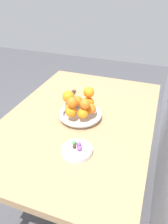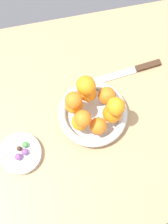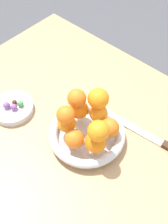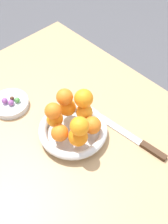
{
  "view_description": "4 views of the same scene",
  "coord_description": "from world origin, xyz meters",
  "px_view_note": "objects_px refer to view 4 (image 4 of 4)",
  "views": [
    {
      "loc": [
        0.89,
        0.35,
        1.39
      ],
      "look_at": [
        0.05,
        0.04,
        0.81
      ],
      "focal_mm": 35.0,
      "sensor_mm": 36.0,
      "label": 1
    },
    {
      "loc": [
        0.11,
        0.35,
        1.8
      ],
      "look_at": [
        0.04,
        0.01,
        0.81
      ],
      "focal_mm": 55.0,
      "sensor_mm": 36.0,
      "label": 2
    },
    {
      "loc": [
        -0.28,
        0.35,
        1.45
      ],
      "look_at": [
        0.01,
        0.02,
        0.87
      ],
      "focal_mm": 45.0,
      "sensor_mm": 36.0,
      "label": 3
    },
    {
      "loc": [
        -0.4,
        0.35,
        1.5
      ],
      "look_at": [
        -0.01,
        -0.03,
        0.84
      ],
      "focal_mm": 45.0,
      "sensor_mm": 36.0,
      "label": 4
    }
  ],
  "objects_px": {
    "orange_5": "(55,119)",
    "orange_8": "(65,97)",
    "candy_ball_0": "(11,103)",
    "candy_ball_1": "(5,101)",
    "orange_3": "(84,112)",
    "orange_1": "(78,137)",
    "orange_7": "(53,111)",
    "orange_0": "(60,133)",
    "orange_2": "(92,125)",
    "fruit_bowl": "(73,130)",
    "knife": "(137,140)",
    "orange_6": "(80,126)",
    "orange_4": "(67,107)",
    "candy_dish": "(10,104)",
    "candy_ball_3": "(17,100)",
    "dining_table": "(78,149)",
    "orange_9": "(84,98)",
    "candy_ball_2": "(12,98)"
  },
  "relations": [
    {
      "from": "knife",
      "to": "fruit_bowl",
      "type": "bearing_deg",
      "value": 38.78
    },
    {
      "from": "candy_ball_0",
      "to": "candy_ball_2",
      "type": "height_order",
      "value": "candy_ball_0"
    },
    {
      "from": "orange_0",
      "to": "candy_ball_1",
      "type": "xyz_separation_m",
      "value": [
        0.26,
        0.04,
        -0.03
      ]
    },
    {
      "from": "orange_2",
      "to": "candy_ball_2",
      "type": "xyz_separation_m",
      "value": [
        0.3,
        0.1,
        -0.04
      ]
    },
    {
      "from": "dining_table",
      "to": "orange_7",
      "type": "xyz_separation_m",
      "value": [
        0.05,
        0.05,
        0.21
      ]
    },
    {
      "from": "orange_3",
      "to": "orange_9",
      "type": "height_order",
      "value": "orange_9"
    },
    {
      "from": "fruit_bowl",
      "to": "orange_4",
      "type": "bearing_deg",
      "value": -26.05
    },
    {
      "from": "orange_2",
      "to": "orange_8",
      "type": "bearing_deg",
      "value": 8.05
    },
    {
      "from": "dining_table",
      "to": "candy_ball_3",
      "type": "distance_m",
      "value": 0.27
    },
    {
      "from": "orange_0",
      "to": "knife",
      "type": "distance_m",
      "value": 0.25
    },
    {
      "from": "orange_4",
      "to": "orange_7",
      "type": "height_order",
      "value": "orange_7"
    },
    {
      "from": "fruit_bowl",
      "to": "candy_ball_0",
      "type": "distance_m",
      "value": 0.24
    },
    {
      "from": "dining_table",
      "to": "orange_5",
      "type": "relative_size",
      "value": 20.75
    },
    {
      "from": "orange_2",
      "to": "orange_5",
      "type": "distance_m",
      "value": 0.12
    },
    {
      "from": "candy_dish",
      "to": "candy_ball_0",
      "type": "height_order",
      "value": "candy_ball_0"
    },
    {
      "from": "candy_dish",
      "to": "orange_8",
      "type": "distance_m",
      "value": 0.24
    },
    {
      "from": "dining_table",
      "to": "orange_2",
      "type": "distance_m",
      "value": 0.16
    },
    {
      "from": "fruit_bowl",
      "to": "knife",
      "type": "height_order",
      "value": "fruit_bowl"
    },
    {
      "from": "candy_ball_0",
      "to": "orange_6",
      "type": "bearing_deg",
      "value": -169.13
    },
    {
      "from": "orange_5",
      "to": "orange_3",
      "type": "bearing_deg",
      "value": -116.9
    },
    {
      "from": "orange_0",
      "to": "orange_5",
      "type": "bearing_deg",
      "value": -24.69
    },
    {
      "from": "orange_0",
      "to": "knife",
      "type": "xyz_separation_m",
      "value": [
        -0.16,
        -0.19,
        -0.06
      ]
    },
    {
      "from": "fruit_bowl",
      "to": "orange_5",
      "type": "distance_m",
      "value": 0.07
    },
    {
      "from": "candy_dish",
      "to": "orange_5",
      "type": "xyz_separation_m",
      "value": [
        -0.2,
        -0.05,
        0.06
      ]
    },
    {
      "from": "candy_ball_0",
      "to": "orange_2",
      "type": "bearing_deg",
      "value": -157.6
    },
    {
      "from": "orange_3",
      "to": "orange_4",
      "type": "bearing_deg",
      "value": 28.5
    },
    {
      "from": "orange_5",
      "to": "orange_6",
      "type": "bearing_deg",
      "value": -176.51
    },
    {
      "from": "fruit_bowl",
      "to": "candy_ball_2",
      "type": "xyz_separation_m",
      "value": [
        0.25,
        0.07,
        0.01
      ]
    },
    {
      "from": "orange_7",
      "to": "candy_ball_0",
      "type": "bearing_deg",
      "value": 12.36
    },
    {
      "from": "orange_5",
      "to": "candy_ball_3",
      "type": "xyz_separation_m",
      "value": [
        0.18,
        0.03,
        -0.03
      ]
    },
    {
      "from": "orange_4",
      "to": "orange_6",
      "type": "relative_size",
      "value": 1.01
    },
    {
      "from": "dining_table",
      "to": "candy_ball_3",
      "type": "bearing_deg",
      "value": 15.7
    },
    {
      "from": "candy_dish",
      "to": "orange_7",
      "type": "bearing_deg",
      "value": -169.39
    },
    {
      "from": "orange_2",
      "to": "candy_ball_3",
      "type": "relative_size",
      "value": 2.87
    },
    {
      "from": "orange_1",
      "to": "knife",
      "type": "xyz_separation_m",
      "value": [
        -0.11,
        -0.16,
        -0.06
      ]
    },
    {
      "from": "orange_4",
      "to": "candy_ball_3",
      "type": "bearing_deg",
      "value": 26.47
    },
    {
      "from": "orange_3",
      "to": "fruit_bowl",
      "type": "bearing_deg",
      "value": 93.95
    },
    {
      "from": "orange_2",
      "to": "orange_7",
      "type": "distance_m",
      "value": 0.13
    },
    {
      "from": "orange_8",
      "to": "orange_9",
      "type": "relative_size",
      "value": 0.89
    },
    {
      "from": "orange_0",
      "to": "orange_1",
      "type": "distance_m",
      "value": 0.06
    },
    {
      "from": "orange_0",
      "to": "candy_ball_1",
      "type": "height_order",
      "value": "orange_0"
    },
    {
      "from": "orange_4",
      "to": "candy_ball_3",
      "type": "distance_m",
      "value": 0.19
    },
    {
      "from": "orange_3",
      "to": "knife",
      "type": "distance_m",
      "value": 0.19
    },
    {
      "from": "orange_8",
      "to": "candy_ball_2",
      "type": "distance_m",
      "value": 0.23
    },
    {
      "from": "orange_3",
      "to": "orange_1",
      "type": "bearing_deg",
      "value": 125.45
    },
    {
      "from": "candy_ball_0",
      "to": "candy_ball_1",
      "type": "relative_size",
      "value": 0.95
    },
    {
      "from": "orange_1",
      "to": "candy_ball_0",
      "type": "distance_m",
      "value": 0.29
    },
    {
      "from": "dining_table",
      "to": "knife",
      "type": "distance_m",
      "value": 0.22
    },
    {
      "from": "orange_0",
      "to": "orange_2",
      "type": "bearing_deg",
      "value": -117.87
    },
    {
      "from": "orange_5",
      "to": "orange_8",
      "type": "height_order",
      "value": "orange_8"
    }
  ]
}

